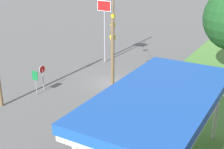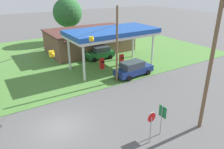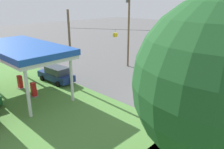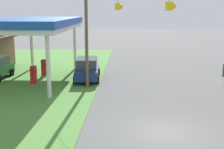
{
  "view_description": "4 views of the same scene",
  "coord_description": "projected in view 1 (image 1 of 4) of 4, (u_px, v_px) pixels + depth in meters",
  "views": [
    {
      "loc": [
        26.05,
        15.04,
        12.19
      ],
      "look_at": [
        2.12,
        1.11,
        1.85
      ],
      "focal_mm": 50.0,
      "sensor_mm": 36.0,
      "label": 1
    },
    {
      "loc": [
        -4.2,
        -14.37,
        10.5
      ],
      "look_at": [
        5.38,
        0.74,
        3.12
      ],
      "focal_mm": 35.0,
      "sensor_mm": 36.0,
      "label": 2
    },
    {
      "loc": [
        -10.76,
        18.57,
        9.43
      ],
      "look_at": [
        4.13,
        3.19,
        2.12
      ],
      "focal_mm": 35.0,
      "sensor_mm": 36.0,
      "label": 3
    },
    {
      "loc": [
        -14.6,
        1.8,
        6.02
      ],
      "look_at": [
        5.4,
        2.9,
        1.76
      ],
      "focal_mm": 50.0,
      "sensor_mm": 36.0,
      "label": 4
    }
  ],
  "objects": [
    {
      "name": "stop_sign_overhead",
      "position": [
        104.0,
        18.0,
        37.17
      ],
      "size": [
        0.22,
        1.85,
        7.86
      ],
      "color": "gray",
      "rests_on": "ground"
    },
    {
      "name": "gas_station_canopy",
      "position": [
        161.0,
        100.0,
        17.58
      ],
      "size": [
        11.8,
        5.78,
        5.21
      ],
      "color": "silver",
      "rests_on": "ground"
    },
    {
      "name": "ground_plane",
      "position": [
        113.0,
        83.0,
        32.44
      ],
      "size": [
        160.0,
        160.0,
        0.0
      ],
      "primitive_type": "plane",
      "color": "#565656"
    },
    {
      "name": "stop_sign_roadside",
      "position": [
        42.0,
        72.0,
        30.27
      ],
      "size": [
        0.8,
        0.08,
        2.5
      ],
      "rotation": [
        0.0,
        0.0,
        3.14
      ],
      "color": "#99999E",
      "rests_on": "ground"
    },
    {
      "name": "route_sign",
      "position": [
        35.0,
        78.0,
        29.1
      ],
      "size": [
        0.1,
        0.7,
        2.4
      ],
      "color": "gray",
      "rests_on": "ground"
    },
    {
      "name": "signal_span_gantry",
      "position": [
        113.0,
        40.0,
        30.84
      ],
      "size": [
        17.68,
        10.24,
        8.55
      ],
      "color": "brown",
      "rests_on": "ground"
    },
    {
      "name": "car_at_pumps_front",
      "position": [
        97.0,
        141.0,
        20.35
      ],
      "size": [
        5.18,
        2.4,
        1.91
      ],
      "rotation": [
        0.0,
        0.0,
        0.08
      ],
      "color": "navy",
      "rests_on": "ground"
    },
    {
      "name": "fuel_pump_near",
      "position": [
        166.0,
        146.0,
        20.25
      ],
      "size": [
        0.71,
        0.56,
        1.54
      ],
      "color": "gray",
      "rests_on": "ground"
    }
  ]
}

